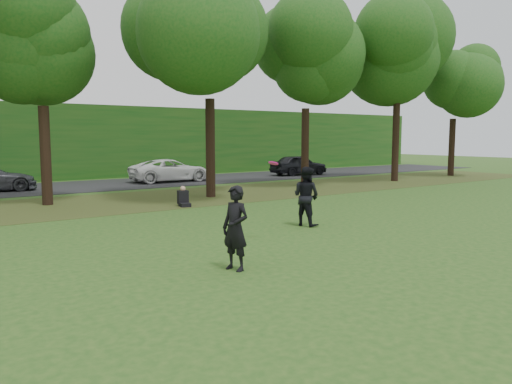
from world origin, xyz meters
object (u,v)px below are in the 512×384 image
(player_left, at_px, (235,228))
(player_right, at_px, (306,196))
(frisbee, at_px, (273,163))
(seated_person, at_px, (183,199))

(player_left, bearing_deg, player_right, 108.45)
(player_left, distance_m, frisbee, 3.32)
(player_left, distance_m, player_right, 5.78)
(seated_person, bearing_deg, player_right, -67.36)
(player_left, bearing_deg, seated_person, 143.71)
(player_left, bearing_deg, frisbee, 112.16)
(player_right, bearing_deg, frisbee, 105.53)
(player_left, xyz_separation_m, player_right, (4.82, 3.17, 0.04))
(player_right, relative_size, frisbee, 5.11)
(frisbee, bearing_deg, player_right, 29.10)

